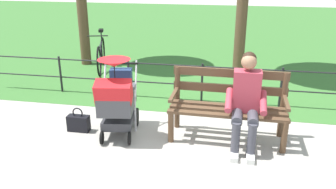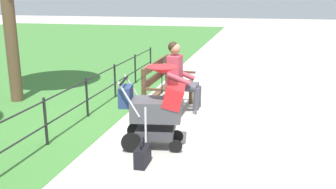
{
  "view_description": "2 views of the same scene",
  "coord_description": "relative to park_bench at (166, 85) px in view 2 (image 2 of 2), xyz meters",
  "views": [
    {
      "loc": [
        -0.5,
        4.48,
        2.35
      ],
      "look_at": [
        0.34,
        0.04,
        0.64
      ],
      "focal_mm": 37.53,
      "sensor_mm": 36.0,
      "label": 1
    },
    {
      "loc": [
        5.88,
        1.44,
        2.08
      ],
      "look_at": [
        0.44,
        0.15,
        0.61
      ],
      "focal_mm": 40.65,
      "sensor_mm": 36.0,
      "label": 2
    }
  ],
  "objects": [
    {
      "name": "ground_plane",
      "position": [
        0.48,
        0.12,
        -0.53
      ],
      "size": [
        60.0,
        60.0,
        0.0
      ],
      "primitive_type": "plane",
      "color": "#ADA89E"
    },
    {
      "name": "park_bench",
      "position": [
        0.0,
        0.0,
        0.0
      ],
      "size": [
        1.61,
        0.62,
        0.96
      ],
      "color": "brown",
      "rests_on": "ground"
    },
    {
      "name": "person_on_bench",
      "position": [
        -0.23,
        0.22,
        0.15
      ],
      "size": [
        0.54,
        0.74,
        1.28
      ],
      "color": "#42424C",
      "rests_on": "ground"
    },
    {
      "name": "stroller",
      "position": [
        1.53,
        0.25,
        0.07
      ],
      "size": [
        0.63,
        0.95,
        1.15
      ],
      "color": "black",
      "rests_on": "ground"
    },
    {
      "name": "handbag",
      "position": [
        2.15,
        0.23,
        -0.4
      ],
      "size": [
        0.32,
        0.14,
        0.37
      ],
      "color": "black",
      "rests_on": "ground"
    },
    {
      "name": "park_fence",
      "position": [
        0.2,
        -1.29,
        -0.1
      ],
      "size": [
        8.11,
        0.04,
        0.7
      ],
      "color": "black",
      "rests_on": "ground"
    }
  ]
}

